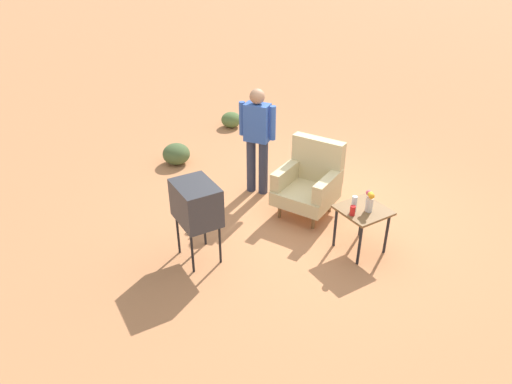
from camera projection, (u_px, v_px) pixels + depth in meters
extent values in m
plane|color=#C17A4C|center=(317.00, 214.00, 6.67)|extent=(60.00, 60.00, 0.00)
cylinder|color=brown|center=(280.00, 210.00, 6.54)|extent=(0.05, 0.05, 0.22)
cylinder|color=brown|center=(313.00, 221.00, 6.29)|extent=(0.05, 0.05, 0.22)
cylinder|color=brown|center=(297.00, 195.00, 6.93)|extent=(0.05, 0.05, 0.22)
cylinder|color=brown|center=(330.00, 205.00, 6.68)|extent=(0.05, 0.05, 0.22)
cube|color=#CCB784|center=(306.00, 195.00, 6.51)|extent=(1.01, 1.01, 0.20)
cube|color=#CCB784|center=(318.00, 160.00, 6.54)|extent=(0.75, 0.47, 0.64)
cube|color=#CCB784|center=(286.00, 175.00, 6.55)|extent=(0.42, 0.68, 0.26)
cube|color=#CCB784|center=(328.00, 186.00, 6.25)|extent=(0.42, 0.68, 0.26)
cylinder|color=black|center=(335.00, 227.00, 5.86)|extent=(0.04, 0.04, 0.57)
cylinder|color=black|center=(360.00, 245.00, 5.53)|extent=(0.04, 0.04, 0.57)
cylinder|color=black|center=(362.00, 217.00, 6.06)|extent=(0.04, 0.04, 0.57)
cylinder|color=black|center=(387.00, 234.00, 5.73)|extent=(0.04, 0.04, 0.57)
cube|color=brown|center=(363.00, 210.00, 5.65)|extent=(0.56, 0.56, 0.03)
cylinder|color=black|center=(220.00, 244.00, 5.56)|extent=(0.03, 0.03, 0.55)
cylinder|color=black|center=(205.00, 226.00, 5.89)|extent=(0.03, 0.03, 0.55)
cylinder|color=black|center=(192.00, 253.00, 5.40)|extent=(0.03, 0.03, 0.55)
cylinder|color=black|center=(178.00, 234.00, 5.73)|extent=(0.03, 0.03, 0.55)
cube|color=#333338|center=(196.00, 203.00, 5.39)|extent=(0.61, 0.45, 0.48)
cube|color=#383D3F|center=(213.00, 198.00, 5.49)|extent=(0.42, 0.02, 0.34)
cylinder|color=#2D3347|center=(251.00, 165.00, 7.08)|extent=(0.14, 0.14, 0.86)
cylinder|color=#2D3347|center=(263.00, 168.00, 7.01)|extent=(0.14, 0.14, 0.86)
cube|color=#3356A8|center=(257.00, 123.00, 6.70)|extent=(0.42, 0.39, 0.56)
cylinder|color=#3356A8|center=(242.00, 118.00, 6.76)|extent=(0.09, 0.09, 0.50)
cylinder|color=#3356A8|center=(273.00, 123.00, 6.60)|extent=(0.09, 0.09, 0.50)
sphere|color=#A37556|center=(257.00, 96.00, 6.51)|extent=(0.22, 0.22, 0.22)
cylinder|color=silver|center=(354.00, 204.00, 5.56)|extent=(0.06, 0.06, 0.20)
cylinder|color=red|center=(353.00, 211.00, 5.49)|extent=(0.07, 0.07, 0.12)
cylinder|color=silver|center=(369.00, 205.00, 5.56)|extent=(0.09, 0.09, 0.18)
sphere|color=yellow|center=(371.00, 194.00, 5.49)|extent=(0.07, 0.07, 0.07)
sphere|color=#E04C66|center=(369.00, 193.00, 5.52)|extent=(0.07, 0.07, 0.07)
sphere|color=orange|center=(372.00, 196.00, 5.46)|extent=(0.07, 0.07, 0.07)
ellipsoid|color=#516B38|center=(231.00, 120.00, 9.57)|extent=(0.41, 0.41, 0.32)
ellipsoid|color=#475B33|center=(176.00, 154.00, 8.04)|extent=(0.47, 0.47, 0.37)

